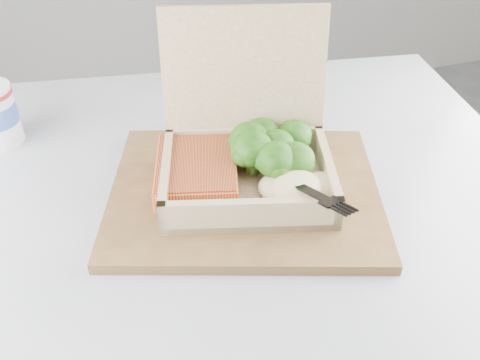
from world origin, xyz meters
name	(u,v)px	position (x,y,z in m)	size (l,w,h in m)	color
cafe_table	(230,332)	(-0.20, 0.43, 0.55)	(0.97, 0.97, 0.75)	black
serving_tray	(245,192)	(-0.17, 0.48, 0.76)	(0.33, 0.27, 0.01)	brown
takeout_container	(246,144)	(-0.16, 0.51, 0.81)	(0.25, 0.24, 0.20)	tan
salmon_fillet	(196,170)	(-0.22, 0.51, 0.79)	(0.10, 0.13, 0.03)	orange
broccoli_pile	(277,151)	(-0.12, 0.50, 0.79)	(0.12, 0.12, 0.04)	#3C7B1B
mashed_potatoes	(297,189)	(-0.12, 0.43, 0.79)	(0.10, 0.09, 0.03)	#CCB684
plastic_fork	(287,176)	(-0.13, 0.44, 0.80)	(0.05, 0.15, 0.03)	black
receipt	(225,125)	(-0.14, 0.66, 0.75)	(0.08, 0.14, 0.00)	white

